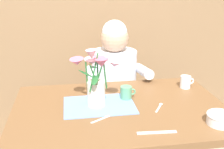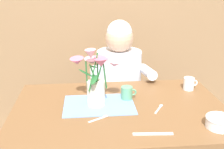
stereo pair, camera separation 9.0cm
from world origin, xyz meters
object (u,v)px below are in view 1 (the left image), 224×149
object	(u,v)px
flower_vase	(96,78)
coffee_cup	(186,82)
ceramic_bowl	(220,118)
tea_cup	(126,93)
dinner_knife	(157,132)
seated_person	(114,92)

from	to	relation	value
flower_vase	coffee_cup	size ratio (longest dim) A/B	3.70
ceramic_bowl	tea_cup	bearing A→B (deg)	137.62
ceramic_bowl	dinner_knife	distance (m)	0.34
flower_vase	coffee_cup	distance (m)	0.64
seated_person	tea_cup	size ratio (longest dim) A/B	12.20
coffee_cup	tea_cup	size ratio (longest dim) A/B	1.00
flower_vase	dinner_knife	distance (m)	0.45
dinner_knife	tea_cup	xyz separation A→B (m)	(-0.06, 0.40, 0.04)
flower_vase	ceramic_bowl	bearing A→B (deg)	-27.32
ceramic_bowl	seated_person	bearing A→B (deg)	113.72
flower_vase	dinner_knife	xyz separation A→B (m)	(0.25, -0.33, -0.16)
seated_person	coffee_cup	distance (m)	0.61
ceramic_bowl	tea_cup	size ratio (longest dim) A/B	1.46
flower_vase	tea_cup	bearing A→B (deg)	19.05
seated_person	dinner_knife	world-z (taller)	seated_person
seated_person	ceramic_bowl	size ratio (longest dim) A/B	8.35
flower_vase	ceramic_bowl	distance (m)	0.67
dinner_knife	tea_cup	world-z (taller)	tea_cup
flower_vase	coffee_cup	bearing A→B (deg)	16.35
flower_vase	tea_cup	distance (m)	0.23
flower_vase	tea_cup	xyz separation A→B (m)	(0.18, 0.06, -0.13)
dinner_knife	tea_cup	size ratio (longest dim) A/B	2.04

